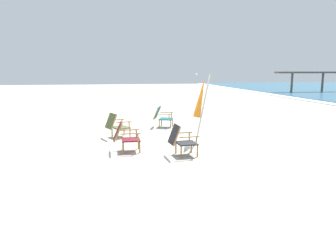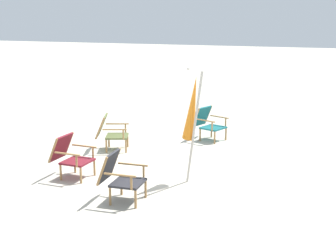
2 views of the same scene
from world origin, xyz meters
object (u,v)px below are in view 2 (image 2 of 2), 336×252
object	(u,v)px
beach_chair_front_left	(208,122)
beach_chair_mid_center	(119,175)
umbrella_furled_orange	(192,109)
beach_chair_front_right	(70,155)
beach_chair_back_right	(110,131)

from	to	relation	value
beach_chair_front_left	beach_chair_mid_center	xyz separation A→B (m)	(4.28, -0.19, 0.00)
umbrella_furled_orange	beach_chair_mid_center	bearing A→B (deg)	-35.50
beach_chair_front_left	umbrella_furled_orange	xyz separation A→B (m)	(3.11, 0.65, 0.94)
beach_chair_front_left	umbrella_furled_orange	bearing A→B (deg)	11.80
umbrella_furled_orange	beach_chair_front_right	bearing A→B (deg)	-77.73
beach_chair_front_left	beach_chair_back_right	distance (m)	2.46
beach_chair_back_right	beach_chair_front_left	bearing A→B (deg)	133.95
beach_chair_mid_center	beach_chair_front_right	size ratio (longest dim) A/B	1.01
beach_chair_front_right	beach_chair_back_right	bearing A→B (deg)	-174.29
beach_chair_front_left	beach_chair_back_right	xyz separation A→B (m)	(1.70, -1.77, -0.00)
beach_chair_front_left	beach_chair_back_right	world-z (taller)	same
beach_chair_front_left	beach_chair_mid_center	world-z (taller)	beach_chair_mid_center
beach_chair_front_left	beach_chair_back_right	size ratio (longest dim) A/B	0.98
beach_chair_front_right	beach_chair_mid_center	bearing A→B (deg)	63.63
beach_chair_front_left	beach_chair_front_right	xyz separation A→B (m)	(3.59, -1.58, -0.00)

